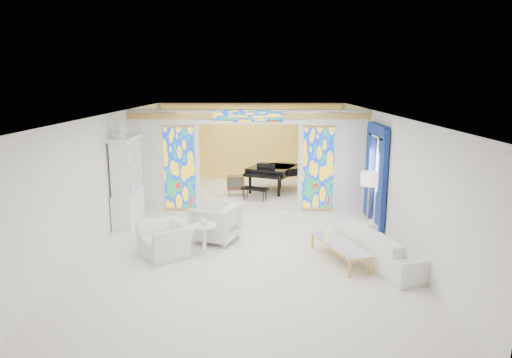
{
  "coord_description": "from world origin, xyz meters",
  "views": [
    {
      "loc": [
        0.3,
        -11.21,
        3.78
      ],
      "look_at": [
        0.22,
        0.2,
        1.34
      ],
      "focal_mm": 32.0,
      "sensor_mm": 36.0,
      "label": 1
    }
  ],
  "objects_px": {
    "china_cabinet": "(127,182)",
    "tv_console": "(236,183)",
    "coffee_table": "(340,244)",
    "armchair_left": "(166,240)",
    "sofa": "(384,247)",
    "grand_piano": "(276,171)",
    "armchair_right": "(216,223)"
  },
  "relations": [
    {
      "from": "grand_piano",
      "to": "tv_console",
      "type": "distance_m",
      "value": 1.5
    },
    {
      "from": "coffee_table",
      "to": "grand_piano",
      "type": "distance_m",
      "value": 5.88
    },
    {
      "from": "armchair_right",
      "to": "sofa",
      "type": "distance_m",
      "value": 3.94
    },
    {
      "from": "grand_piano",
      "to": "armchair_right",
      "type": "bearing_deg",
      "value": -86.21
    },
    {
      "from": "armchair_left",
      "to": "tv_console",
      "type": "height_order",
      "value": "tv_console"
    },
    {
      "from": "armchair_left",
      "to": "sofa",
      "type": "xyz_separation_m",
      "value": [
        4.72,
        -0.43,
        0.01
      ]
    },
    {
      "from": "china_cabinet",
      "to": "tv_console",
      "type": "height_order",
      "value": "china_cabinet"
    },
    {
      "from": "china_cabinet",
      "to": "grand_piano",
      "type": "xyz_separation_m",
      "value": [
        4.09,
        3.19,
        -0.3
      ]
    },
    {
      "from": "armchair_left",
      "to": "sofa",
      "type": "bearing_deg",
      "value": 48.8
    },
    {
      "from": "grand_piano",
      "to": "sofa",
      "type": "bearing_deg",
      "value": -46.89
    },
    {
      "from": "armchair_left",
      "to": "tv_console",
      "type": "distance_m",
      "value": 4.95
    },
    {
      "from": "armchair_right",
      "to": "grand_piano",
      "type": "height_order",
      "value": "grand_piano"
    },
    {
      "from": "china_cabinet",
      "to": "tv_console",
      "type": "xyz_separation_m",
      "value": [
        2.76,
        2.53,
        -0.58
      ]
    },
    {
      "from": "armchair_left",
      "to": "grand_piano",
      "type": "relative_size",
      "value": 0.42
    },
    {
      "from": "tv_console",
      "to": "armchair_right",
      "type": "bearing_deg",
      "value": -96.77
    },
    {
      "from": "china_cabinet",
      "to": "armchair_left",
      "type": "xyz_separation_m",
      "value": [
        1.45,
        -2.24,
        -0.81
      ]
    },
    {
      "from": "sofa",
      "to": "grand_piano",
      "type": "bearing_deg",
      "value": 0.28
    },
    {
      "from": "tv_console",
      "to": "grand_piano",
      "type": "bearing_deg",
      "value": 23.93
    },
    {
      "from": "china_cabinet",
      "to": "coffee_table",
      "type": "xyz_separation_m",
      "value": [
        5.24,
        -2.56,
        -0.8
      ]
    },
    {
      "from": "armchair_right",
      "to": "coffee_table",
      "type": "height_order",
      "value": "armchair_right"
    },
    {
      "from": "grand_piano",
      "to": "tv_console",
      "type": "relative_size",
      "value": 4.13
    },
    {
      "from": "china_cabinet",
      "to": "tv_console",
      "type": "distance_m",
      "value": 3.79
    },
    {
      "from": "sofa",
      "to": "coffee_table",
      "type": "xyz_separation_m",
      "value": [
        -0.92,
        0.11,
        0.0
      ]
    },
    {
      "from": "china_cabinet",
      "to": "sofa",
      "type": "xyz_separation_m",
      "value": [
        6.17,
        -2.67,
        -0.8
      ]
    },
    {
      "from": "china_cabinet",
      "to": "armchair_left",
      "type": "distance_m",
      "value": 2.79
    },
    {
      "from": "china_cabinet",
      "to": "coffee_table",
      "type": "bearing_deg",
      "value": -26.0
    },
    {
      "from": "china_cabinet",
      "to": "tv_console",
      "type": "bearing_deg",
      "value": 42.46
    },
    {
      "from": "coffee_table",
      "to": "sofa",
      "type": "bearing_deg",
      "value": -6.91
    },
    {
      "from": "armchair_left",
      "to": "sofa",
      "type": "relative_size",
      "value": 0.43
    },
    {
      "from": "china_cabinet",
      "to": "armchair_left",
      "type": "height_order",
      "value": "china_cabinet"
    },
    {
      "from": "armchair_right",
      "to": "coffee_table",
      "type": "xyz_separation_m",
      "value": [
        2.77,
        -1.25,
        -0.09
      ]
    },
    {
      "from": "armchair_left",
      "to": "coffee_table",
      "type": "height_order",
      "value": "armchair_left"
    }
  ]
}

